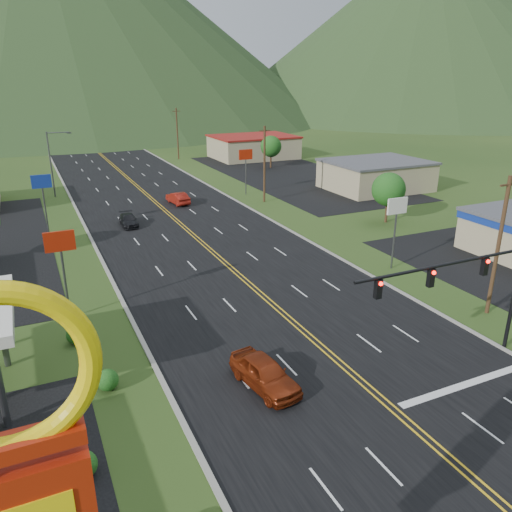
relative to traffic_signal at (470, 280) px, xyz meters
name	(u,v)px	position (x,y,z in m)	size (l,w,h in m)	color
traffic_signal	(470,280)	(0.00, 0.00, 0.00)	(13.10, 0.43, 7.00)	black
streetlight_west	(53,160)	(-18.16, 56.00, -0.15)	(3.28, 0.25, 9.00)	#59595E
building_east_mid	(376,175)	(25.52, 41.00, -3.17)	(14.40, 11.40, 4.30)	tan
building_east_far	(253,147)	(21.52, 76.00, -3.07)	(16.40, 12.40, 4.50)	tan
pole_sign_west_a	(61,250)	(-20.48, 16.00, -0.28)	(2.00, 0.18, 6.40)	#59595E
pole_sign_west_b	(42,188)	(-20.48, 38.00, -0.28)	(2.00, 0.18, 6.40)	#59595E
pole_sign_east_a	(397,213)	(6.52, 14.00, -0.28)	(2.00, 0.18, 6.40)	#59595E
pole_sign_east_b	(246,159)	(6.52, 46.00, -0.28)	(2.00, 0.18, 6.40)	#59595E
tree_east_a	(389,189)	(15.52, 26.00, -1.44)	(3.84, 3.84, 5.82)	#382314
tree_east_b	(271,146)	(19.52, 64.00, -1.44)	(3.84, 3.84, 5.82)	#382314
utility_pole_a	(498,246)	(7.02, 4.00, -0.20)	(1.60, 0.28, 10.00)	#382314
utility_pole_b	(264,164)	(7.02, 41.00, -0.20)	(1.60, 0.28, 10.00)	#382314
utility_pole_c	(177,133)	(7.02, 81.00, -0.20)	(1.60, 0.28, 10.00)	#382314
utility_pole_d	(135,118)	(7.02, 121.00, -0.20)	(1.60, 0.28, 10.00)	#382314
mountain_n	(42,0)	(-6.48, 206.00, 37.17)	(220.00, 220.00, 85.00)	#1D3819
mountain_ne	(424,27)	(141.36, 162.20, 29.67)	(180.00, 180.00, 70.00)	#1D3819
car_red_near	(265,374)	(-11.61, 2.59, -4.49)	(1.99, 4.94, 1.68)	maroon
car_dark_mid	(129,221)	(-12.00, 37.16, -4.70)	(1.77, 4.35, 1.26)	black
car_red_far	(178,198)	(-3.97, 44.70, -4.55)	(1.65, 4.72, 1.56)	maroon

